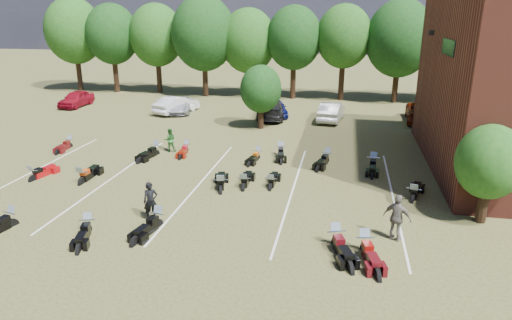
% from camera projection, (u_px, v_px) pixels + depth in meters
% --- Properties ---
extents(ground, '(160.00, 160.00, 0.00)m').
position_uv_depth(ground, '(242.00, 211.00, 21.01)').
color(ground, brown).
rests_on(ground, ground).
extents(car_0, '(1.85, 4.45, 1.51)m').
position_uv_depth(car_0, '(76.00, 99.00, 43.71)').
color(car_0, maroon).
rests_on(car_0, ground).
extents(car_1, '(3.24, 4.92, 1.53)m').
position_uv_depth(car_1, '(177.00, 105.00, 40.88)').
color(car_1, silver).
rests_on(car_1, ground).
extents(car_2, '(3.25, 5.16, 1.33)m').
position_uv_depth(car_2, '(178.00, 105.00, 41.17)').
color(car_2, '#999AA1').
rests_on(car_2, ground).
extents(car_3, '(2.88, 5.76, 1.61)m').
position_uv_depth(car_3, '(271.00, 109.00, 38.91)').
color(car_3, black).
rests_on(car_3, ground).
extents(car_4, '(2.94, 4.44, 1.41)m').
position_uv_depth(car_4, '(276.00, 108.00, 39.87)').
color(car_4, '#0C1255').
rests_on(car_4, ground).
extents(car_5, '(2.23, 4.90, 1.56)m').
position_uv_depth(car_5, '(331.00, 112.00, 38.03)').
color(car_5, beige).
rests_on(car_5, ground).
extents(car_6, '(3.03, 5.87, 1.58)m').
position_uv_depth(car_6, '(423.00, 113.00, 37.44)').
color(car_6, '#5F1805').
rests_on(car_6, ground).
extents(car_7, '(3.28, 4.72, 1.27)m').
position_uv_depth(car_7, '(432.00, 115.00, 37.37)').
color(car_7, '#37383C').
rests_on(car_7, ground).
extents(person_black, '(0.76, 0.69, 1.74)m').
position_uv_depth(person_black, '(151.00, 201.00, 19.95)').
color(person_black, black).
rests_on(person_black, ground).
extents(person_green, '(0.92, 0.83, 1.56)m').
position_uv_depth(person_green, '(170.00, 140.00, 29.71)').
color(person_green, '#296B28').
rests_on(person_green, ground).
extents(person_grey, '(1.23, 0.94, 1.95)m').
position_uv_depth(person_grey, '(397.00, 218.00, 18.13)').
color(person_grey, '#615A53').
rests_on(person_grey, ground).
extents(motorcycle_0, '(1.18, 2.42, 1.30)m').
position_uv_depth(motorcycle_0, '(12.00, 226.00, 19.56)').
color(motorcycle_0, black).
rests_on(motorcycle_0, ground).
extents(motorcycle_2, '(1.11, 2.39, 1.29)m').
position_uv_depth(motorcycle_2, '(158.00, 227.00, 19.53)').
color(motorcycle_2, black).
rests_on(motorcycle_2, ground).
extents(motorcycle_3, '(1.31, 2.30, 1.22)m').
position_uv_depth(motorcycle_3, '(89.00, 233.00, 18.98)').
color(motorcycle_3, black).
rests_on(motorcycle_3, ground).
extents(motorcycle_5, '(1.52, 2.56, 1.36)m').
position_uv_depth(motorcycle_5, '(335.00, 247.00, 17.89)').
color(motorcycle_5, black).
rests_on(motorcycle_5, ground).
extents(motorcycle_6, '(1.30, 2.51, 1.34)m').
position_uv_depth(motorcycle_6, '(364.00, 253.00, 17.44)').
color(motorcycle_6, '#490A0F').
rests_on(motorcycle_6, ground).
extents(motorcycle_7, '(1.10, 2.31, 1.24)m').
position_uv_depth(motorcycle_7, '(34.00, 180.00, 24.83)').
color(motorcycle_7, '#9D0B0E').
rests_on(motorcycle_7, ground).
extents(motorcycle_8, '(0.85, 2.47, 1.36)m').
position_uv_depth(motorcycle_8, '(82.00, 184.00, 24.39)').
color(motorcycle_8, black).
rests_on(motorcycle_8, ground).
extents(motorcycle_10, '(1.32, 2.55, 1.36)m').
position_uv_depth(motorcycle_10, '(221.00, 192.00, 23.24)').
color(motorcycle_10, black).
rests_on(motorcycle_10, ground).
extents(motorcycle_11, '(0.78, 2.29, 1.26)m').
position_uv_depth(motorcycle_11, '(244.00, 189.00, 23.60)').
color(motorcycle_11, black).
rests_on(motorcycle_11, ground).
extents(motorcycle_12, '(0.71, 2.16, 1.20)m').
position_uv_depth(motorcycle_12, '(271.00, 189.00, 23.62)').
color(motorcycle_12, black).
rests_on(motorcycle_12, ground).
extents(motorcycle_13, '(1.32, 2.43, 1.29)m').
position_uv_depth(motorcycle_13, '(413.00, 201.00, 22.15)').
color(motorcycle_13, black).
rests_on(motorcycle_13, ground).
extents(motorcycle_14, '(0.79, 2.14, 1.17)m').
position_uv_depth(motorcycle_14, '(70.00, 148.00, 30.80)').
color(motorcycle_14, '#4E0B0D').
rests_on(motorcycle_14, ground).
extents(motorcycle_15, '(0.78, 2.06, 1.13)m').
position_uv_depth(motorcycle_15, '(187.00, 152.00, 29.77)').
color(motorcycle_15, maroon).
rests_on(motorcycle_15, ground).
extents(motorcycle_16, '(1.21, 2.46, 1.31)m').
position_uv_depth(motorcycle_16, '(156.00, 155.00, 29.19)').
color(motorcycle_16, black).
rests_on(motorcycle_16, ground).
extents(motorcycle_17, '(0.97, 2.08, 1.12)m').
position_uv_depth(motorcycle_17, '(258.00, 159.00, 28.39)').
color(motorcycle_17, black).
rests_on(motorcycle_17, ground).
extents(motorcycle_18, '(1.08, 2.35, 1.26)m').
position_uv_depth(motorcycle_18, '(281.00, 155.00, 29.11)').
color(motorcycle_18, black).
rests_on(motorcycle_18, ground).
extents(motorcycle_19, '(1.29, 2.43, 1.29)m').
position_uv_depth(motorcycle_19, '(326.00, 163.00, 27.70)').
color(motorcycle_19, black).
rests_on(motorcycle_19, ground).
extents(motorcycle_20, '(0.94, 2.44, 1.33)m').
position_uv_depth(motorcycle_20, '(373.00, 168.00, 26.79)').
color(motorcycle_20, black).
rests_on(motorcycle_20, ground).
extents(tree_line, '(56.00, 6.00, 9.79)m').
position_uv_depth(tree_line, '(295.00, 36.00, 46.25)').
color(tree_line, black).
rests_on(tree_line, ground).
extents(young_tree_near_building, '(2.80, 2.80, 4.16)m').
position_uv_depth(young_tree_near_building, '(490.00, 162.00, 19.16)').
color(young_tree_near_building, black).
rests_on(young_tree_near_building, ground).
extents(young_tree_midfield, '(3.20, 3.20, 4.70)m').
position_uv_depth(young_tree_midfield, '(261.00, 89.00, 34.86)').
color(young_tree_midfield, black).
rests_on(young_tree_midfield, ground).
extents(parking_lines, '(20.10, 14.00, 0.01)m').
position_uv_depth(parking_lines, '(199.00, 184.00, 24.36)').
color(parking_lines, silver).
rests_on(parking_lines, ground).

